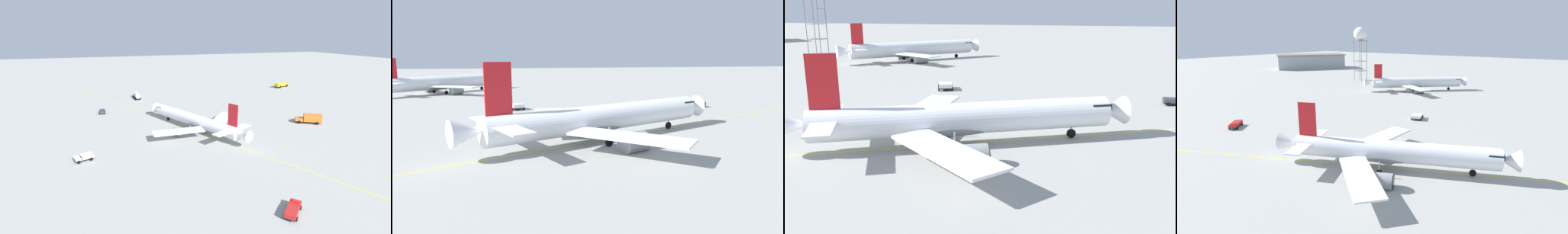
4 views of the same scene
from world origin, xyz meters
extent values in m
plane|color=#9E9E99|center=(0.00, 0.00, 0.00)|extent=(600.00, 600.00, 0.00)
cylinder|color=white|center=(3.48, 1.41, 3.20)|extent=(33.16, 17.23, 3.65)
cone|color=white|center=(20.42, 8.84, 3.20)|extent=(4.14, 4.38, 3.46)
cone|color=white|center=(-13.75, -6.14, 3.50)|extent=(4.91, 4.44, 3.10)
cube|color=black|center=(18.41, 7.95, 4.02)|extent=(3.44, 3.80, 0.70)
ellipsoid|color=gray|center=(1.89, 0.71, 2.19)|extent=(12.73, 8.01, 2.01)
cube|color=red|center=(-10.47, -4.71, 8.01)|extent=(3.03, 1.50, 5.97)
cube|color=white|center=(-11.96, -1.32, 3.93)|extent=(4.77, 6.49, 0.20)
cube|color=white|center=(-8.99, -8.10, 3.93)|extent=(4.77, 6.49, 0.20)
cube|color=white|center=(-3.25, 8.28, 2.56)|extent=(4.76, 14.46, 0.28)
cube|color=white|center=(3.97, -8.20, 2.56)|extent=(13.68, 12.70, 0.28)
cylinder|color=gray|center=(0.09, 7.40, 1.03)|extent=(4.23, 3.74, 2.55)
cylinder|color=black|center=(1.74, 8.12, 1.03)|extent=(1.01, 2.05, 2.17)
cylinder|color=gray|center=(5.59, -5.14, 1.03)|extent=(4.23, 3.74, 2.55)
cylinder|color=black|center=(7.24, -4.42, 1.03)|extent=(1.01, 2.05, 2.17)
cylinder|color=#9EA0A5|center=(15.52, 6.69, 1.55)|extent=(0.20, 0.20, 2.01)
cylinder|color=black|center=(15.52, 6.69, 0.55)|extent=(1.13, 0.72, 1.10)
cylinder|color=#9EA0A5|center=(0.60, 3.66, 1.55)|extent=(0.20, 0.20, 2.01)
cylinder|color=black|center=(0.60, 3.66, 0.55)|extent=(1.13, 0.72, 1.10)
cylinder|color=#9EA0A5|center=(3.18, -2.24, 1.55)|extent=(0.20, 0.20, 2.01)
cylinder|color=black|center=(3.18, -2.24, 0.55)|extent=(1.13, 0.72, 1.10)
cube|color=#232326|center=(54.73, -67.30, 0.80)|extent=(5.85, 10.25, 0.20)
cube|color=yellow|center=(56.18, -70.89, 1.50)|extent=(3.31, 3.20, 1.20)
cube|color=black|center=(56.59, -71.91, 1.68)|extent=(2.06, 0.89, 0.67)
cube|color=yellow|center=(54.24, -66.09, 1.70)|extent=(5.24, 7.98, 1.60)
cube|color=red|center=(56.18, -70.89, 2.20)|extent=(1.91, 1.24, 0.16)
cylinder|color=black|center=(57.27, -70.11, 0.70)|extent=(0.78, 1.40, 1.40)
cylinder|color=black|center=(54.85, -71.08, 0.70)|extent=(0.78, 1.40, 1.40)
cylinder|color=black|center=(54.72, -63.80, 0.70)|extent=(0.78, 1.40, 1.40)
cylinder|color=black|center=(52.31, -64.77, 0.70)|extent=(0.78, 1.40, 1.40)
cube|color=#232326|center=(-41.40, -0.63, 0.48)|extent=(4.55, 4.92, 0.20)
cube|color=red|center=(-40.22, -2.00, 0.91)|extent=(2.40, 2.37, 0.65)
cube|color=black|center=(-39.78, -2.50, 1.00)|extent=(1.22, 1.07, 0.36)
cube|color=red|center=(-41.97, 0.03, 0.93)|extent=(3.62, 3.78, 0.70)
cube|color=red|center=(-40.22, -2.00, 1.33)|extent=(1.37, 1.30, 0.16)
cylinder|color=black|center=(-39.53, -1.39, 0.38)|extent=(0.71, 0.76, 0.76)
cylinder|color=black|center=(-40.92, -2.60, 0.38)|extent=(0.71, 0.76, 0.76)
cylinder|color=black|center=(-41.79, 1.21, 0.38)|extent=(0.71, 0.76, 0.76)
cylinder|color=black|center=(-43.18, 0.01, 0.38)|extent=(0.71, 0.76, 0.76)
cube|color=#232326|center=(-8.37, 32.91, 0.50)|extent=(3.29, 4.65, 0.20)
cube|color=white|center=(-8.82, 34.32, 0.88)|extent=(2.76, 1.96, 0.55)
cube|color=black|center=(-8.98, 34.83, 0.96)|extent=(2.02, 0.71, 0.31)
cube|color=white|center=(-8.15, 32.22, 0.95)|extent=(3.21, 3.37, 0.70)
cylinder|color=black|center=(-10.01, 33.94, 0.40)|extent=(0.51, 0.85, 0.80)
cylinder|color=black|center=(-7.63, 34.70, 0.40)|extent=(0.51, 0.85, 0.80)
cylinder|color=black|center=(-9.16, 31.25, 0.40)|extent=(0.51, 0.85, 0.80)
cylinder|color=black|center=(-6.78, 32.01, 0.40)|extent=(0.51, 0.85, 0.80)
cube|color=#232326|center=(32.07, 27.92, 0.42)|extent=(3.88, 1.74, 0.20)
cube|color=#2D333D|center=(33.41, 27.88, 0.87)|extent=(1.21, 1.94, 0.70)
cube|color=black|center=(33.89, 27.86, 0.97)|extent=(0.13, 1.60, 0.39)
cube|color=#2D333D|center=(31.40, 27.94, 0.82)|extent=(2.54, 1.98, 0.60)
cylinder|color=black|center=(33.44, 28.83, 0.32)|extent=(0.65, 0.30, 0.64)
cylinder|color=black|center=(33.38, 26.93, 0.32)|extent=(0.65, 0.30, 0.64)
cylinder|color=black|center=(30.88, 28.91, 0.32)|extent=(0.65, 0.30, 0.64)
cylinder|color=black|center=(30.82, 27.01, 0.32)|extent=(0.65, 0.30, 0.64)
cube|color=#232326|center=(-2.65, -36.57, 0.60)|extent=(6.19, 8.06, 0.20)
cube|color=orange|center=(-1.09, -34.12, 1.20)|extent=(3.39, 3.36, 1.00)
cube|color=black|center=(-0.49, -33.19, 1.35)|extent=(1.80, 1.19, 0.56)
cube|color=orange|center=(-3.35, -37.66, 1.90)|extent=(5.11, 6.06, 2.40)
cylinder|color=black|center=(-2.15, -33.48, 0.50)|extent=(0.77, 0.99, 1.00)
cylinder|color=black|center=(-0.05, -34.81, 0.50)|extent=(0.77, 0.99, 1.00)
cylinder|color=black|center=(-5.11, -38.11, 0.50)|extent=(0.77, 0.99, 1.00)
cylinder|color=black|center=(-3.01, -39.45, 0.50)|extent=(0.77, 0.99, 1.00)
cube|color=#232326|center=(52.82, 12.41, 0.65)|extent=(8.28, 2.37, 0.20)
cube|color=silver|center=(55.72, 12.51, 1.30)|extent=(2.48, 2.55, 1.10)
cube|color=black|center=(56.82, 12.55, 1.47)|extent=(0.15, 2.08, 0.62)
cylinder|color=silver|center=(51.52, 12.37, 1.81)|extent=(5.69, 2.30, 2.12)
cylinder|color=black|center=(55.65, 13.74, 0.55)|extent=(1.11, 0.32, 1.10)
cylinder|color=black|center=(55.73, 11.28, 0.55)|extent=(1.11, 0.32, 1.10)
cylinder|color=black|center=(50.15, 13.56, 0.55)|extent=(1.11, 0.32, 1.10)
cylinder|color=black|center=(50.23, 11.09, 0.55)|extent=(1.11, 0.32, 1.10)
cube|color=yellow|center=(8.24, 3.95, 0.00)|extent=(167.76, 76.31, 0.01)
camera|label=1|loc=(-73.31, 27.51, 28.80)|focal=25.46mm
camera|label=2|loc=(-8.78, -45.50, 11.66)|focal=32.54mm
camera|label=3|loc=(14.90, -44.07, 15.86)|focal=38.78mm
camera|label=4|loc=(28.86, -39.66, 22.14)|focal=27.99mm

